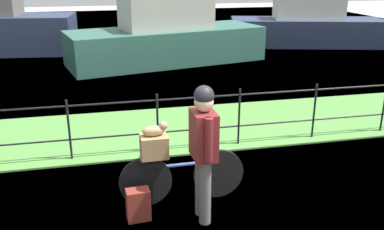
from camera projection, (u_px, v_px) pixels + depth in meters
ground_plane at (242, 223)px, 5.09m from camera, size 60.00×60.00×0.00m
grass_strip at (187, 127)px, 8.04m from camera, size 27.00×2.40×0.03m
harbor_water at (141, 49)px, 15.61m from camera, size 30.00×30.00×0.00m
iron_fence at (199, 116)px, 6.96m from camera, size 18.04×0.04×1.01m
bicycle_main at (182, 176)px, 5.45m from camera, size 1.64×0.17×0.68m
wooden_crate at (154, 146)px, 5.22m from camera, size 0.34×0.27×0.28m
terrier_dog at (156, 130)px, 5.16m from camera, size 0.32×0.14×0.18m
cyclist_person at (203, 143)px, 4.86m from camera, size 0.27×0.54×1.68m
backpack_on_paving at (138, 205)px, 5.10m from camera, size 0.29×0.20×0.40m
moored_boat_near at (166, 38)px, 13.28m from camera, size 6.40×3.39×3.64m
moored_boat_far at (307, 25)px, 16.22m from camera, size 6.00×3.21×3.66m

